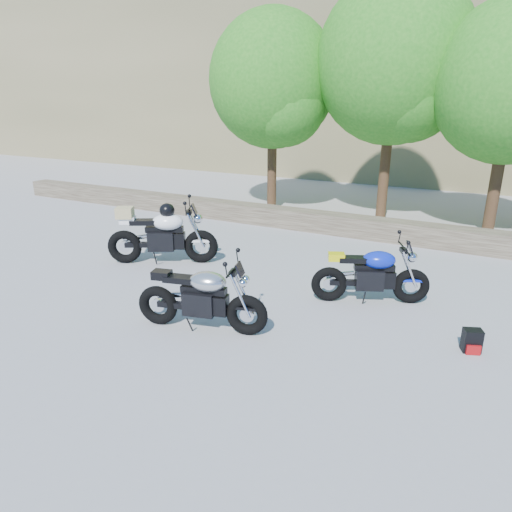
# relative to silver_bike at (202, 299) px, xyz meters

# --- Properties ---
(ground) EXTENTS (90.00, 90.00, 0.00)m
(ground) POSITION_rel_silver_bike_xyz_m (-0.04, 0.40, -0.49)
(ground) COLOR gray
(ground) RESTS_ON ground
(stone_wall) EXTENTS (22.00, 0.55, 0.50)m
(stone_wall) POSITION_rel_silver_bike_xyz_m (-0.04, 5.90, -0.24)
(stone_wall) COLOR #43392D
(stone_wall) RESTS_ON ground
(hillside) EXTENTS (80.00, 30.00, 15.00)m
(hillside) POSITION_rel_silver_bike_xyz_m (2.96, 28.40, 7.01)
(hillside) COLOR brown
(hillside) RESTS_ON ground
(tree_decid_left) EXTENTS (3.67, 3.67, 5.62)m
(tree_decid_left) POSITION_rel_silver_bike_xyz_m (-2.44, 7.54, 3.14)
(tree_decid_left) COLOR #382314
(tree_decid_left) RESTS_ON ground
(tree_decid_mid) EXTENTS (4.08, 4.08, 6.24)m
(tree_decid_mid) POSITION_rel_silver_bike_xyz_m (0.86, 7.94, 3.55)
(tree_decid_mid) COLOR #382314
(tree_decid_mid) RESTS_ON ground
(silver_bike) EXTENTS (1.98, 0.74, 1.01)m
(silver_bike) POSITION_rel_silver_bike_xyz_m (0.00, 0.00, 0.00)
(silver_bike) COLOR black
(silver_bike) RESTS_ON ground
(white_bike) EXTENTS (2.10, 1.25, 1.27)m
(white_bike) POSITION_rel_silver_bike_xyz_m (-2.39, 2.07, 0.13)
(white_bike) COLOR black
(white_bike) RESTS_ON ground
(blue_bike) EXTENTS (1.85, 0.95, 0.99)m
(blue_bike) POSITION_rel_silver_bike_xyz_m (1.95, 2.12, -0.01)
(blue_bike) COLOR black
(blue_bike) RESTS_ON ground
(backpack) EXTENTS (0.28, 0.27, 0.32)m
(backpack) POSITION_rel_silver_bike_xyz_m (3.58, 1.15, -0.33)
(backpack) COLOR black
(backpack) RESTS_ON ground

